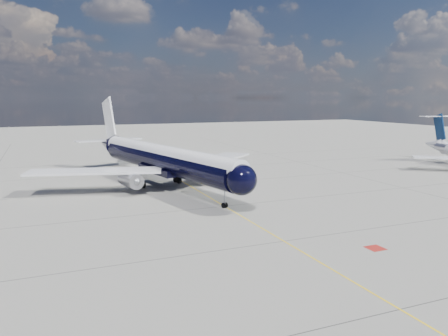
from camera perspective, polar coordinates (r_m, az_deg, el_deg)
The scene contains 4 objects.
ground at distance 74.68m, azimuth -5.88°, elevation -1.52°, with size 320.00×320.00×0.00m, color gray.
taxiway_centerline at distance 69.99m, azimuth -4.69°, elevation -2.22°, with size 0.16×160.00×0.01m, color yellow.
red_marking at distance 43.41m, azimuth 19.15°, elevation -9.86°, with size 1.60×1.60×0.01m, color maroon.
main_airliner at distance 69.49m, azimuth -8.38°, elevation 1.27°, with size 38.93×48.05×14.02m.
Camera 1 is at (-21.05, -40.32, 13.76)m, focal length 35.00 mm.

